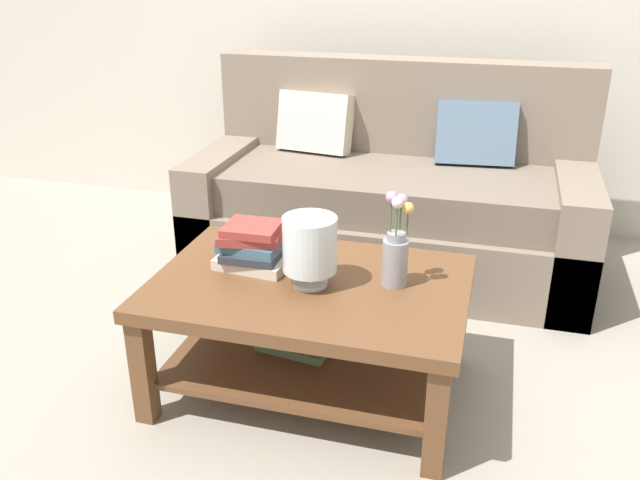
{
  "coord_description": "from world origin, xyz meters",
  "views": [
    {
      "loc": [
        0.62,
        -2.43,
        1.58
      ],
      "look_at": [
        -0.0,
        -0.2,
        0.57
      ],
      "focal_mm": 37.33,
      "sensor_mm": 36.0,
      "label": 1
    }
  ],
  "objects_px": {
    "couch": "(390,200)",
    "book_stack_main": "(253,246)",
    "glass_hurricane_vase": "(310,246)",
    "flower_pitcher": "(396,251)",
    "coffee_table": "(309,311)"
  },
  "relations": [
    {
      "from": "book_stack_main",
      "to": "flower_pitcher",
      "type": "bearing_deg",
      "value": -1.28
    },
    {
      "from": "book_stack_main",
      "to": "glass_hurricane_vase",
      "type": "distance_m",
      "value": 0.28
    },
    {
      "from": "book_stack_main",
      "to": "glass_hurricane_vase",
      "type": "height_order",
      "value": "glass_hurricane_vase"
    },
    {
      "from": "couch",
      "to": "book_stack_main",
      "type": "height_order",
      "value": "couch"
    },
    {
      "from": "book_stack_main",
      "to": "flower_pitcher",
      "type": "relative_size",
      "value": 0.82
    },
    {
      "from": "flower_pitcher",
      "to": "coffee_table",
      "type": "bearing_deg",
      "value": -169.82
    },
    {
      "from": "couch",
      "to": "glass_hurricane_vase",
      "type": "bearing_deg",
      "value": -93.52
    },
    {
      "from": "coffee_table",
      "to": "book_stack_main",
      "type": "distance_m",
      "value": 0.32
    },
    {
      "from": "coffee_table",
      "to": "flower_pitcher",
      "type": "relative_size",
      "value": 3.26
    },
    {
      "from": "coffee_table",
      "to": "book_stack_main",
      "type": "height_order",
      "value": "book_stack_main"
    },
    {
      "from": "couch",
      "to": "glass_hurricane_vase",
      "type": "relative_size",
      "value": 7.78
    },
    {
      "from": "glass_hurricane_vase",
      "to": "book_stack_main",
      "type": "bearing_deg",
      "value": 159.15
    },
    {
      "from": "coffee_table",
      "to": "glass_hurricane_vase",
      "type": "distance_m",
      "value": 0.28
    },
    {
      "from": "couch",
      "to": "flower_pitcher",
      "type": "relative_size",
      "value": 5.75
    },
    {
      "from": "couch",
      "to": "glass_hurricane_vase",
      "type": "xyz_separation_m",
      "value": [
        -0.08,
        -1.25,
        0.26
      ]
    }
  ]
}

